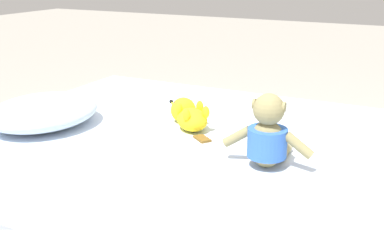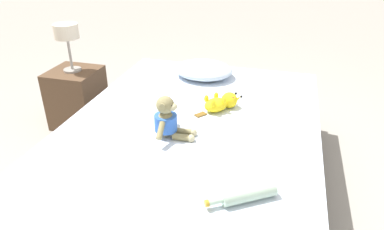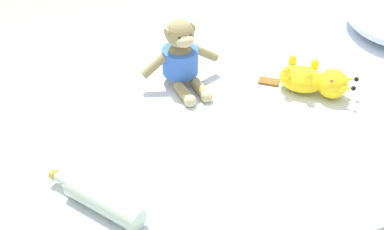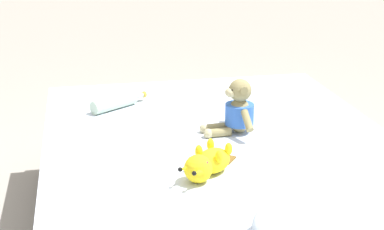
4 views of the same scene
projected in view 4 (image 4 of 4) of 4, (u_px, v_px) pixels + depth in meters
name	position (u px, v px, depth m)	size (l,w,h in m)	color
bed	(226.00, 205.00, 2.37)	(1.48, 2.04, 0.49)	#2D2D33
pillow	(330.00, 227.00, 1.62)	(0.48, 0.43, 0.11)	silver
plush_monkey	(237.00, 111.00, 2.43)	(0.23, 0.29, 0.24)	#8E8456
plush_yellow_creature	(207.00, 163.00, 2.05)	(0.27, 0.28, 0.10)	yellow
glass_bottle	(115.00, 102.00, 2.74)	(0.28, 0.21, 0.06)	#B2D1B7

